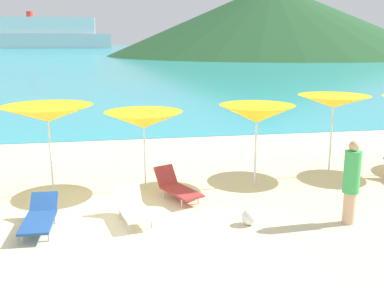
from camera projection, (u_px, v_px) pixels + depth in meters
name	position (u px, v px, depth m)	size (l,w,h in m)	color
ground_plane	(107.00, 137.00, 19.22)	(50.00, 100.00, 0.30)	beige
ocean_water	(110.00, 49.00, 228.94)	(650.00, 440.00, 0.02)	#2DADBC
headland_hill	(271.00, 20.00, 122.51)	(90.11, 90.11, 19.14)	#235128
umbrella_4	(48.00, 114.00, 11.22)	(2.47, 2.47, 2.33)	silver
umbrella_5	(144.00, 120.00, 11.60)	(2.24, 2.24, 2.12)	silver
umbrella_6	(257.00, 114.00, 11.88)	(2.08, 2.08, 2.25)	silver
umbrella_7	(334.00, 102.00, 12.84)	(2.17, 2.17, 2.38)	silver
lounge_chair_0	(40.00, 217.00, 9.41)	(0.64, 1.63, 0.59)	#1E478C
lounge_chair_4	(133.00, 207.00, 9.86)	(0.86, 1.44, 0.70)	white
lounge_chair_5	(177.00, 187.00, 11.24)	(1.14, 1.62, 0.73)	#A53333
beachgoer_1	(351.00, 180.00, 9.59)	(0.36, 0.36, 1.85)	#DBAA84
beach_ball	(249.00, 217.00, 9.69)	(0.34, 0.34, 0.34)	white
cruise_ship	(47.00, 35.00, 247.31)	(69.17, 11.30, 19.58)	silver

